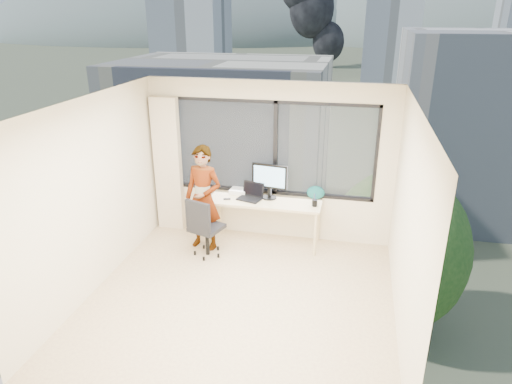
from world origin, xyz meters
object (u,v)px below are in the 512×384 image
(desk, at_px, (265,221))
(laptop, at_px, (249,193))
(person, at_px, (203,198))
(monitor, at_px, (270,181))
(chair, at_px, (207,226))
(handbag, at_px, (316,193))
(game_console, at_px, (239,191))

(desk, xyz_separation_m, laptop, (-0.25, -0.02, 0.49))
(person, bearing_deg, monitor, 36.53)
(chair, bearing_deg, handbag, 45.39)
(monitor, bearing_deg, handbag, 16.98)
(chair, distance_m, laptop, 0.88)
(handbag, bearing_deg, person, 177.07)
(laptop, bearing_deg, desk, 20.07)
(laptop, relative_size, handbag, 1.35)
(game_console, xyz_separation_m, handbag, (1.28, 0.01, 0.08))
(monitor, xyz_separation_m, game_console, (-0.54, 0.11, -0.26))
(desk, relative_size, chair, 1.82)
(chair, distance_m, game_console, 0.92)
(laptop, bearing_deg, game_console, 151.40)
(person, height_order, handbag, person)
(handbag, bearing_deg, laptop, 171.56)
(monitor, bearing_deg, game_console, 175.83)
(chair, height_order, game_console, chair)
(person, bearing_deg, desk, 31.96)
(laptop, height_order, handbag, laptop)
(desk, xyz_separation_m, person, (-0.91, -0.35, 0.47))
(desk, distance_m, monitor, 0.68)
(monitor, height_order, handbag, monitor)
(chair, relative_size, person, 0.59)
(laptop, xyz_separation_m, handbag, (1.04, 0.25, -0.01))
(monitor, bearing_deg, chair, -132.27)
(monitor, distance_m, laptop, 0.37)
(monitor, height_order, game_console, monitor)
(game_console, bearing_deg, person, -121.91)
(monitor, distance_m, game_console, 0.61)
(chair, relative_size, game_console, 3.56)
(desk, xyz_separation_m, monitor, (0.05, 0.11, 0.67))
(monitor, relative_size, handbag, 2.02)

